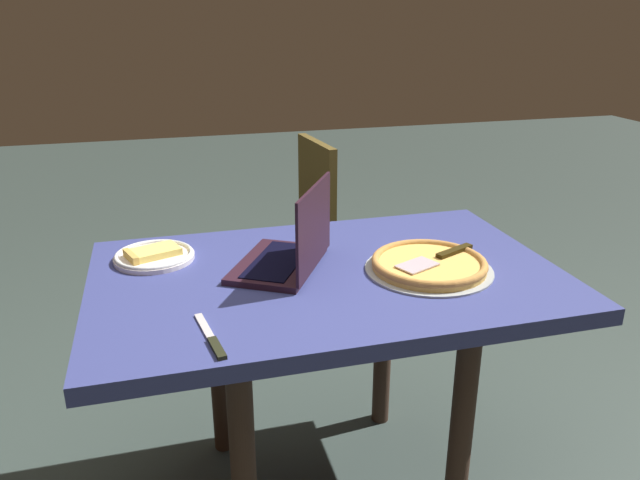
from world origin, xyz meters
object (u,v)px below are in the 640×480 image
Objects in this scene: dining_table at (327,303)px; table_knife at (212,340)px; laptop at (291,250)px; chair_near at (296,230)px; pizza_tray at (429,264)px; pizza_plate at (154,255)px.

table_knife is (0.35, 0.30, 0.10)m from dining_table.
chair_near is (-0.24, -0.98, -0.31)m from laptop.
pizza_tray is at bearing 97.07° from chair_near.
table_knife is at bearing 40.71° from dining_table.
pizza_plate is 0.65× the size of pizza_tray.
table_knife is (0.63, 0.24, -0.01)m from pizza_tray.
dining_table is 0.47m from table_knife.
pizza_tray is 1.63× the size of table_knife.
dining_table is at bearing 82.08° from chair_near.
laptop is 1.74× the size of table_knife.
dining_table is at bearing -139.29° from table_knife.
chair_near is (-0.14, -1.03, -0.15)m from dining_table.
dining_table is 5.57× the size of pizza_plate.
table_knife is 1.45m from chair_near.
laptop is (0.09, -0.05, 0.15)m from dining_table.
laptop is 0.39m from pizza_tray.
laptop is 0.44m from table_knife.
dining_table is 0.53m from pizza_plate.
pizza_plate is 0.25× the size of chair_near.
pizza_plate and pizza_tray have the same top height.
chair_near is (-0.61, -0.82, -0.27)m from pizza_plate.
dining_table is 0.31m from pizza_tray.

